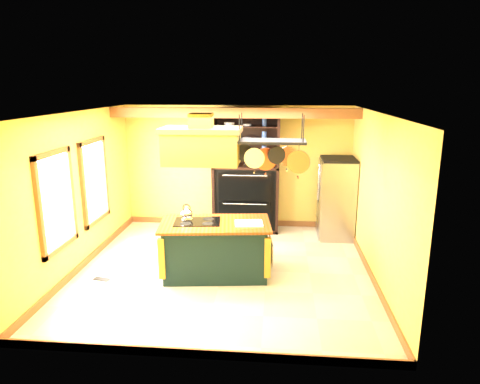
# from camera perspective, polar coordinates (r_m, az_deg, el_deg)

# --- Properties ---
(floor) EXTENTS (5.00, 5.00, 0.00)m
(floor) POSITION_cam_1_polar(r_m,az_deg,el_deg) (7.57, -2.17, -10.32)
(floor) COLOR beige
(floor) RESTS_ON ground
(ceiling) EXTENTS (5.00, 5.00, 0.00)m
(ceiling) POSITION_cam_1_polar(r_m,az_deg,el_deg) (6.91, -2.38, 10.52)
(ceiling) COLOR white
(ceiling) RESTS_ON wall_back
(wall_back) EXTENTS (5.00, 0.02, 2.70)m
(wall_back) POSITION_cam_1_polar(r_m,az_deg,el_deg) (9.55, -0.37, 3.37)
(wall_back) COLOR #E9B855
(wall_back) RESTS_ON floor
(wall_front) EXTENTS (5.00, 0.02, 2.70)m
(wall_front) POSITION_cam_1_polar(r_m,az_deg,el_deg) (4.77, -6.11, -7.91)
(wall_front) COLOR #E9B855
(wall_front) RESTS_ON floor
(wall_left) EXTENTS (0.02, 5.00, 2.70)m
(wall_left) POSITION_cam_1_polar(r_m,az_deg,el_deg) (7.84, -20.71, 0.05)
(wall_left) COLOR #E9B855
(wall_left) RESTS_ON floor
(wall_right) EXTENTS (0.02, 5.00, 2.70)m
(wall_right) POSITION_cam_1_polar(r_m,az_deg,el_deg) (7.25, 17.74, -0.80)
(wall_right) COLOR #E9B855
(wall_right) RESTS_ON floor
(ceiling_beam) EXTENTS (5.00, 0.15, 0.20)m
(ceiling_beam) POSITION_cam_1_polar(r_m,az_deg,el_deg) (8.60, -0.89, 10.51)
(ceiling_beam) COLOR #96592E
(ceiling_beam) RESTS_ON ceiling
(window_near) EXTENTS (0.06, 1.06, 1.56)m
(window_near) POSITION_cam_1_polar(r_m,az_deg,el_deg) (7.12, -23.23, -1.13)
(window_near) COLOR #96592E
(window_near) RESTS_ON wall_left
(window_far) EXTENTS (0.06, 1.06, 1.56)m
(window_far) POSITION_cam_1_polar(r_m,az_deg,el_deg) (8.34, -18.78, 1.38)
(window_far) COLOR #96592E
(window_far) RESTS_ON wall_left
(kitchen_island) EXTENTS (1.91, 1.20, 1.11)m
(kitchen_island) POSITION_cam_1_polar(r_m,az_deg,el_deg) (7.24, -3.29, -7.50)
(kitchen_island) COLOR #132A2C
(kitchen_island) RESTS_ON floor
(range_hood) EXTENTS (1.26, 0.71, 0.80)m
(range_hood) POSITION_cam_1_polar(r_m,az_deg,el_deg) (6.82, -5.15, 6.41)
(range_hood) COLOR #BA832E
(range_hood) RESTS_ON ceiling
(pot_rack) EXTENTS (1.17, 0.53, 0.90)m
(pot_rack) POSITION_cam_1_polar(r_m,az_deg,el_deg) (6.72, 4.30, 5.70)
(pot_rack) COLOR black
(pot_rack) RESTS_ON ceiling
(refrigerator) EXTENTS (0.71, 0.84, 1.64)m
(refrigerator) POSITION_cam_1_polar(r_m,az_deg,el_deg) (9.13, 12.68, -1.05)
(refrigerator) COLOR gray
(refrigerator) RESTS_ON floor
(hutch) EXTENTS (1.43, 0.64, 2.52)m
(hutch) POSITION_cam_1_polar(r_m,az_deg,el_deg) (9.34, 0.82, 0.67)
(hutch) COLOR black
(hutch) RESTS_ON floor
(floor_register) EXTENTS (0.30, 0.18, 0.01)m
(floor_register) POSITION_cam_1_polar(r_m,az_deg,el_deg) (7.58, -17.95, -10.99)
(floor_register) COLOR black
(floor_register) RESTS_ON floor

